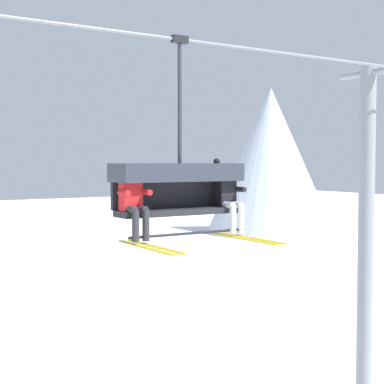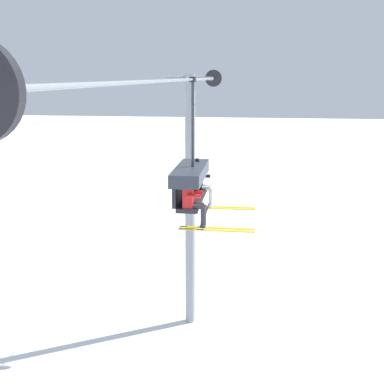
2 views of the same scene
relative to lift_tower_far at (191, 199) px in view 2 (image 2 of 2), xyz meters
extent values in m
cylinder|color=gray|center=(0.00, 0.02, -0.23)|extent=(0.36, 0.36, 9.21)
cylinder|color=gray|center=(0.00, 0.02, 4.22)|extent=(0.16, 1.60, 0.16)
cylinder|color=black|center=(0.00, -0.78, 4.22)|extent=(0.08, 0.56, 0.56)
cylinder|color=gray|center=(-7.13, -0.78, 4.22)|extent=(16.27, 0.05, 0.05)
cube|color=#232328|center=(-5.44, -0.78, 1.40)|extent=(2.21, 0.48, 0.10)
cube|color=#232328|center=(-5.44, -0.50, 1.68)|extent=(2.21, 0.08, 0.45)
cube|color=#2D333D|center=(-5.44, -0.72, 2.05)|extent=(2.25, 0.68, 0.30)
cylinder|color=black|center=(-5.44, -1.10, 1.07)|extent=(2.21, 0.04, 0.04)
cylinder|color=#2D333D|center=(-5.44, -0.78, 3.19)|extent=(0.07, 0.07, 1.97)
cube|color=black|center=(-5.44, -0.78, 4.22)|extent=(0.28, 0.12, 0.12)
cube|color=red|center=(-6.36, -0.80, 1.71)|extent=(0.32, 0.22, 0.52)
sphere|color=maroon|center=(-6.36, -0.80, 2.07)|extent=(0.22, 0.22, 0.22)
ellipsoid|color=black|center=(-6.36, -0.91, 2.07)|extent=(0.17, 0.04, 0.08)
cylinder|color=#2D2D33|center=(-6.45, -0.97, 1.49)|extent=(0.11, 0.34, 0.11)
cylinder|color=#2D2D33|center=(-6.27, -0.97, 1.49)|extent=(0.11, 0.34, 0.11)
cylinder|color=#2D2D33|center=(-6.45, -1.14, 1.25)|extent=(0.11, 0.11, 0.48)
cylinder|color=#2D2D33|center=(-6.27, -1.14, 1.25)|extent=(0.11, 0.11, 0.48)
cube|color=gold|center=(-6.45, -1.44, 0.96)|extent=(0.09, 1.70, 0.02)
cube|color=gold|center=(-6.27, -1.44, 0.96)|extent=(0.09, 1.70, 0.02)
cylinder|color=red|center=(-6.55, -0.95, 1.75)|extent=(0.09, 0.30, 0.09)
cylinder|color=red|center=(-6.17, -0.95, 1.75)|extent=(0.09, 0.30, 0.09)
cube|color=black|center=(-4.53, -0.80, 1.71)|extent=(0.32, 0.22, 0.52)
sphere|color=maroon|center=(-4.53, -0.80, 2.07)|extent=(0.22, 0.22, 0.22)
ellipsoid|color=black|center=(-4.53, -0.91, 2.07)|extent=(0.17, 0.04, 0.08)
cylinder|color=silver|center=(-4.62, -0.97, 1.49)|extent=(0.11, 0.34, 0.11)
cylinder|color=silver|center=(-4.44, -0.97, 1.49)|extent=(0.11, 0.34, 0.11)
cylinder|color=silver|center=(-4.62, -1.14, 1.25)|extent=(0.11, 0.11, 0.48)
cylinder|color=silver|center=(-4.44, -1.14, 1.25)|extent=(0.11, 0.11, 0.48)
cube|color=gold|center=(-4.62, -1.44, 0.96)|extent=(0.09, 1.70, 0.02)
cube|color=gold|center=(-4.44, -1.44, 0.96)|extent=(0.09, 1.70, 0.02)
cylinder|color=black|center=(-4.72, -0.80, 2.06)|extent=(0.09, 0.09, 0.30)
sphere|color=black|center=(-4.72, -0.80, 2.23)|extent=(0.11, 0.11, 0.11)
cylinder|color=black|center=(-4.34, -0.95, 1.75)|extent=(0.09, 0.30, 0.09)
camera|label=1|loc=(-10.48, -9.09, 2.23)|focal=55.00mm
camera|label=2|loc=(-16.60, -2.23, 4.30)|focal=45.00mm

